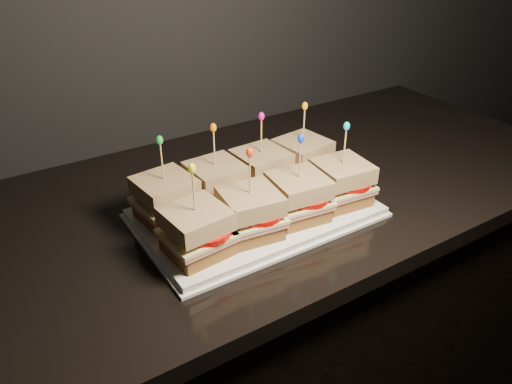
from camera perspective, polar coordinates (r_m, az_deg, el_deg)
granite_slab at (r=0.95m, az=-20.04°, el=-6.65°), size 2.33×0.69×0.04m
platter at (r=0.96m, az=0.00°, el=-2.38°), size 0.43×0.27×0.02m
platter_rim at (r=0.96m, az=0.00°, el=-2.69°), size 0.45×0.28×0.01m
sandwich_0_bread_bot at (r=0.94m, az=-10.13°, el=-2.22°), size 0.10×0.10×0.03m
sandwich_0_ham at (r=0.93m, az=-10.22°, el=-1.32°), size 0.11×0.11×0.01m
sandwich_0_cheese at (r=0.92m, az=-10.26°, el=-0.95°), size 0.12×0.11×0.01m
sandwich_0_tomato at (r=0.92m, az=-9.47°, el=-0.51°), size 0.09×0.09×0.01m
sandwich_0_bread_top at (r=0.91m, az=-10.42°, el=0.58°), size 0.11×0.11×0.03m
sandwich_0_pick at (r=0.89m, az=-10.69°, el=3.19°), size 0.00×0.00×0.09m
sandwich_0_frill at (r=0.87m, az=-10.96°, el=5.84°), size 0.01×0.01×0.02m
sandwich_1_bread_bot at (r=0.97m, az=-4.55°, el=-0.50°), size 0.10×0.10×0.03m
sandwich_1_ham at (r=0.96m, az=-4.59°, el=0.37°), size 0.11×0.10×0.01m
sandwich_1_cheese at (r=0.96m, az=-4.61°, el=0.74°), size 0.11×0.11×0.01m
sandwich_1_tomato at (r=0.96m, az=-3.82°, el=1.17°), size 0.09×0.09×0.01m
sandwich_1_bread_top at (r=0.95m, az=-4.67°, el=2.24°), size 0.10×0.10×0.03m
sandwich_1_pick at (r=0.93m, az=-4.79°, el=4.78°), size 0.00×0.00×0.09m
sandwich_1_frill at (r=0.91m, az=-4.91°, el=7.35°), size 0.01×0.01×0.02m
sandwich_2_bread_bot at (r=1.02m, az=0.58°, el=1.08°), size 0.10×0.10×0.03m
sandwich_2_ham at (r=1.01m, az=0.58°, el=1.93°), size 0.11×0.10×0.01m
sandwich_2_cheese at (r=1.01m, az=0.59°, el=2.28°), size 0.11×0.11×0.01m
sandwich_2_tomato at (r=1.00m, az=1.35°, el=2.70°), size 0.09×0.09×0.01m
sandwich_2_bread_top at (r=0.99m, az=0.59°, el=3.73°), size 0.10×0.10×0.03m
sandwich_2_pick at (r=0.97m, az=0.61°, el=6.18°), size 0.00×0.00×0.09m
sandwich_2_frill at (r=0.96m, az=0.62°, el=8.65°), size 0.01×0.01×0.02m
sandwich_3_bread_bot at (r=1.07m, az=5.24°, el=2.51°), size 0.10×0.10×0.03m
sandwich_3_ham at (r=1.06m, az=5.28°, el=3.33°), size 0.11×0.11×0.01m
sandwich_3_cheese at (r=1.06m, az=5.29°, el=3.67°), size 0.12×0.11×0.01m
sandwich_3_tomato at (r=1.06m, az=6.03°, el=4.06°), size 0.09×0.09×0.01m
sandwich_3_bread_top at (r=1.05m, az=5.37°, el=5.06°), size 0.11×0.11×0.03m
sandwich_3_pick at (r=1.03m, az=5.49°, el=7.40°), size 0.00×0.00×0.09m
sandwich_3_frill at (r=1.01m, az=5.61°, el=9.75°), size 0.01×0.01×0.02m
sandwich_4_bread_bot at (r=0.84m, az=-6.71°, el=-6.05°), size 0.10×0.10×0.03m
sandwich_4_ham at (r=0.83m, az=-6.78°, el=-5.09°), size 0.11×0.11×0.01m
sandwich_4_cheese at (r=0.83m, az=-6.81°, el=-4.69°), size 0.11×0.11×0.01m
sandwich_4_tomato at (r=0.82m, az=-5.90°, el=-4.22°), size 0.09×0.09×0.01m
sandwich_4_bread_top at (r=0.81m, az=-6.93°, el=-3.04°), size 0.10×0.10×0.03m
sandwich_4_pick at (r=0.79m, az=-7.13°, el=-0.21°), size 0.00×0.00×0.09m
sandwich_4_frill at (r=0.76m, az=-7.34°, el=2.71°), size 0.01×0.01×0.02m
sandwich_5_bread_bot at (r=0.88m, az=-0.67°, el=-3.96°), size 0.11×0.11×0.03m
sandwich_5_ham at (r=0.87m, az=-0.68°, el=-3.03°), size 0.12×0.11×0.01m
sandwich_5_cheese at (r=0.87m, az=-0.68°, el=-2.64°), size 0.12×0.11×0.01m
sandwich_5_tomato at (r=0.86m, az=0.21°, el=-2.17°), size 0.09×0.09×0.01m
sandwich_5_bread_top at (r=0.85m, az=-0.69°, el=-1.03°), size 0.11×0.11×0.03m
sandwich_5_pick at (r=0.83m, az=-0.71°, el=1.72°), size 0.00×0.00×0.09m
sandwich_5_frill at (r=0.81m, az=-0.73°, el=4.53°), size 0.01×0.01×0.02m
sandwich_6_bread_bot at (r=0.93m, az=4.76°, el=-2.04°), size 0.10×0.10×0.03m
sandwich_6_ham at (r=0.92m, az=4.80°, el=-1.14°), size 0.11×0.11×0.01m
sandwich_6_cheese at (r=0.92m, az=4.82°, el=-0.76°), size 0.12×0.11×0.01m
sandwich_6_tomato at (r=0.92m, az=5.67°, el=-0.31°), size 0.09×0.09×0.01m
sandwich_6_bread_top at (r=0.90m, az=4.90°, el=0.79°), size 0.11×0.11×0.03m
sandwich_6_pick at (r=0.88m, az=5.02°, el=3.42°), size 0.00×0.00×0.09m
sandwich_6_frill at (r=0.86m, az=5.16°, el=6.10°), size 0.01×0.01×0.02m
sandwich_7_bread_bot at (r=0.99m, az=9.58°, el=-0.31°), size 0.10×0.10×0.03m
sandwich_7_ham at (r=0.98m, az=9.66°, el=0.55°), size 0.11×0.11×0.01m
sandwich_7_cheese at (r=0.98m, az=9.70°, el=0.91°), size 0.11×0.11×0.01m
sandwich_7_tomato at (r=0.98m, az=10.49°, el=1.33°), size 0.09×0.09×0.01m
sandwich_7_bread_top at (r=0.96m, az=9.84°, el=2.39°), size 0.10×0.10×0.03m
sandwich_7_pick at (r=0.94m, az=10.08°, el=4.88°), size 0.00×0.00×0.09m
sandwich_7_frill at (r=0.92m, az=10.32°, el=7.41°), size 0.01×0.01×0.02m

